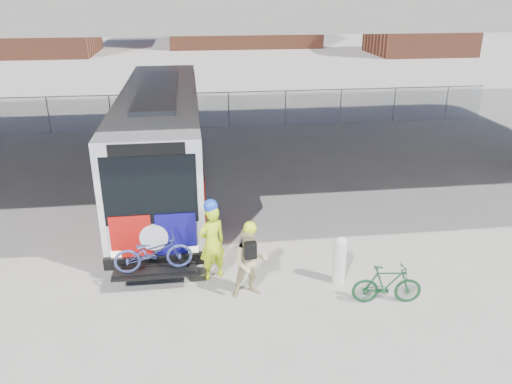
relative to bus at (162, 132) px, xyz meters
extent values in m
plane|color=#9E9991|center=(2.00, -3.69, -2.11)|extent=(160.00, 160.00, 0.00)
cube|color=silver|center=(0.00, -0.01, -0.16)|extent=(2.55, 12.00, 3.20)
cube|color=black|center=(0.00, 0.49, 0.48)|extent=(2.61, 11.00, 1.28)
cube|color=black|center=(0.00, -5.96, 0.23)|extent=(2.24, 0.12, 1.76)
cube|color=black|center=(0.00, -5.96, 1.25)|extent=(1.78, 0.12, 0.30)
cube|color=black|center=(0.00, -6.06, -1.66)|extent=(2.55, 0.20, 0.30)
cube|color=#AD100D|center=(-0.55, -6.03, -1.01)|extent=(1.00, 0.08, 1.20)
cube|color=navy|center=(0.55, -6.03, -1.01)|extent=(1.00, 0.08, 1.20)
cylinder|color=silver|center=(0.00, -6.05, -1.01)|extent=(0.70, 0.06, 0.70)
cube|color=gray|center=(0.00, -0.01, 1.51)|extent=(1.28, 7.20, 0.14)
cube|color=black|center=(0.00, -6.56, -1.66)|extent=(2.00, 0.70, 0.06)
cylinder|color=black|center=(-1.16, -4.41, -1.61)|extent=(0.30, 1.00, 1.00)
cylinder|color=black|center=(1.15, -4.41, -1.61)|extent=(0.30, 1.00, 1.00)
cylinder|color=black|center=(-1.16, 4.19, -1.61)|extent=(0.30, 1.00, 1.00)
cylinder|color=black|center=(1.15, 4.19, -1.61)|extent=(0.30, 1.00, 1.00)
cube|color=#AD100D|center=(-1.31, -3.81, -0.81)|extent=(0.06, 2.60, 1.70)
cube|color=navy|center=(-1.31, -2.21, -0.81)|extent=(0.06, 1.40, 1.70)
cube|color=#AD100D|center=(1.30, -3.81, -0.81)|extent=(0.06, 2.60, 1.70)
cube|color=navy|center=(1.30, -2.21, -0.81)|extent=(0.06, 1.40, 1.70)
imported|color=#3B4883|center=(0.00, -6.56, -1.14)|extent=(1.91, 0.82, 0.97)
cylinder|color=gray|center=(-6.00, 8.31, -1.21)|extent=(0.06, 0.06, 1.80)
cylinder|color=gray|center=(-2.00, 8.31, -1.21)|extent=(0.06, 0.06, 1.80)
cylinder|color=gray|center=(2.00, 8.31, -1.21)|extent=(0.06, 0.06, 1.80)
cylinder|color=gray|center=(6.00, 8.31, -1.21)|extent=(0.06, 0.06, 1.80)
cylinder|color=gray|center=(10.00, 8.31, -1.21)|extent=(0.06, 0.06, 1.80)
cylinder|color=gray|center=(14.00, 8.31, -1.21)|extent=(0.06, 0.06, 1.80)
plane|color=gray|center=(2.00, 8.31, -1.21)|extent=(30.00, 0.00, 30.00)
cube|color=gray|center=(2.00, 8.31, -0.29)|extent=(30.00, 0.05, 0.04)
cube|color=brown|center=(-16.00, 41.31, 2.89)|extent=(14.00, 10.00, 10.00)
cube|color=brown|center=(26.00, 36.31, 1.89)|extent=(10.00, 8.00, 8.00)
cylinder|color=silver|center=(4.51, -6.92, -1.57)|extent=(0.32, 0.32, 1.08)
sphere|color=silver|center=(4.51, -6.92, -1.02)|extent=(0.32, 0.32, 0.32)
imported|color=#C9F119|center=(1.42, -6.31, -1.13)|extent=(0.85, 0.74, 1.96)
sphere|color=blue|center=(1.42, -6.31, -0.12)|extent=(0.34, 0.34, 0.34)
imported|color=#D0BD85|center=(2.26, -7.19, -1.23)|extent=(0.94, 0.78, 1.76)
sphere|color=#DFFF1A|center=(2.26, -7.19, -0.33)|extent=(0.30, 0.30, 0.30)
cube|color=black|center=(2.24, -7.39, -0.80)|extent=(0.30, 0.20, 0.40)
imported|color=#144122|center=(5.35, -7.93, -1.62)|extent=(1.66, 0.65, 0.97)
camera|label=1|loc=(1.08, -17.25, 4.73)|focal=35.00mm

